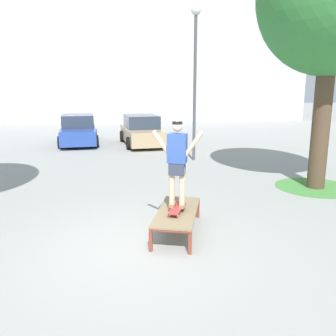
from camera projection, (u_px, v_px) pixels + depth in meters
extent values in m
plane|color=#999993|center=(141.00, 244.00, 6.67)|extent=(120.00, 120.00, 0.00)
cube|color=silver|center=(78.00, 56.00, 30.61)|extent=(39.55, 4.00, 11.04)
cube|color=brown|center=(167.00, 208.00, 8.11)|extent=(0.07, 0.07, 0.38)
cube|color=brown|center=(198.00, 209.00, 8.01)|extent=(0.07, 0.07, 0.38)
cube|color=brown|center=(151.00, 241.00, 6.34)|extent=(0.07, 0.07, 0.38)
cube|color=brown|center=(190.00, 244.00, 6.23)|extent=(0.07, 0.07, 0.38)
cylinder|color=brown|center=(160.00, 212.00, 7.18)|extent=(0.58, 1.84, 0.05)
cylinder|color=brown|center=(195.00, 214.00, 7.07)|extent=(0.58, 1.84, 0.05)
cylinder|color=brown|center=(183.00, 200.00, 8.01)|extent=(0.74, 0.26, 0.05)
cylinder|color=brown|center=(170.00, 231.00, 6.24)|extent=(0.74, 0.26, 0.05)
cube|color=#847051|center=(177.00, 212.00, 7.12)|extent=(1.26, 2.04, 0.03)
cube|color=#B23333|center=(177.00, 208.00, 7.04)|extent=(0.46, 0.82, 0.02)
cylinder|color=silver|center=(176.00, 206.00, 7.33)|extent=(0.05, 0.06, 0.06)
cylinder|color=silver|center=(183.00, 206.00, 7.30)|extent=(0.05, 0.06, 0.06)
cylinder|color=silver|center=(170.00, 215.00, 6.80)|extent=(0.05, 0.06, 0.06)
cylinder|color=silver|center=(178.00, 216.00, 6.76)|extent=(0.05, 0.06, 0.06)
cylinder|color=beige|center=(172.00, 187.00, 6.96)|extent=(0.11, 0.11, 0.82)
cube|color=#99704C|center=(172.00, 205.00, 7.09)|extent=(0.18, 0.26, 0.07)
cylinder|color=beige|center=(182.00, 188.00, 6.92)|extent=(0.11, 0.11, 0.82)
cube|color=#99704C|center=(182.00, 205.00, 7.05)|extent=(0.18, 0.26, 0.07)
cube|color=#33384C|center=(177.00, 169.00, 6.86)|extent=(0.35, 0.29, 0.24)
cube|color=#2D4C99|center=(177.00, 148.00, 6.77)|extent=(0.41, 0.33, 0.56)
cylinder|color=beige|center=(162.00, 144.00, 6.82)|extent=(0.40, 0.21, 0.52)
cylinder|color=beige|center=(193.00, 145.00, 6.69)|extent=(0.40, 0.21, 0.52)
sphere|color=beige|center=(177.00, 127.00, 6.68)|extent=(0.20, 0.20, 0.20)
cylinder|color=black|center=(177.00, 123.00, 6.67)|extent=(0.19, 0.19, 0.05)
cylinder|color=brown|center=(321.00, 127.00, 10.09)|extent=(0.50, 0.50, 3.55)
cylinder|color=#47893D|center=(315.00, 187.00, 10.48)|extent=(2.29, 2.29, 0.01)
cube|color=#28479E|center=(79.00, 134.00, 18.46)|extent=(2.12, 4.35, 0.70)
cube|color=#2D3847|center=(78.00, 121.00, 18.46)|extent=(1.76, 2.25, 0.64)
cylinder|color=black|center=(96.00, 141.00, 17.45)|extent=(0.28, 0.62, 0.60)
cylinder|color=black|center=(60.00, 142.00, 17.08)|extent=(0.28, 0.62, 0.60)
cylinder|color=black|center=(95.00, 135.00, 19.93)|extent=(0.28, 0.62, 0.60)
cylinder|color=black|center=(63.00, 135.00, 19.56)|extent=(0.28, 0.62, 0.60)
cube|color=tan|center=(142.00, 135.00, 18.16)|extent=(2.20, 4.38, 0.70)
cube|color=#2D3847|center=(141.00, 121.00, 18.15)|extent=(1.80, 2.27, 0.64)
cylinder|color=black|center=(164.00, 142.00, 17.17)|extent=(0.29, 0.62, 0.60)
cylinder|color=black|center=(129.00, 143.00, 16.77)|extent=(0.29, 0.62, 0.60)
cylinder|color=black|center=(153.00, 135.00, 19.64)|extent=(0.29, 0.62, 0.60)
cylinder|color=black|center=(122.00, 136.00, 19.24)|extent=(0.29, 0.62, 0.60)
cylinder|color=#4C4C51|center=(195.00, 90.00, 13.85)|extent=(0.12, 0.12, 5.50)
sphere|color=silver|center=(196.00, 10.00, 13.22)|extent=(0.36, 0.36, 0.36)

